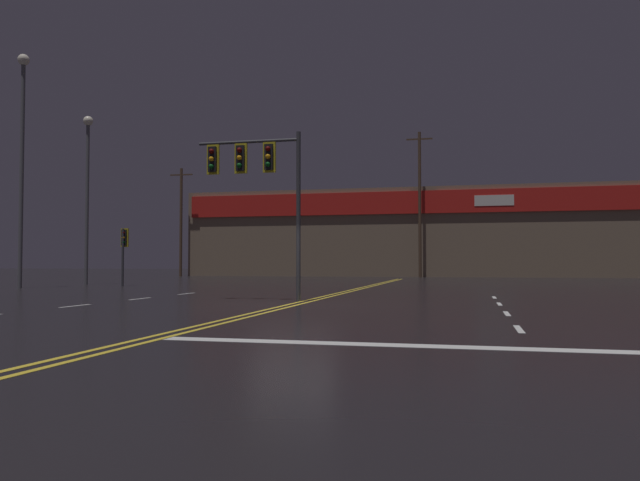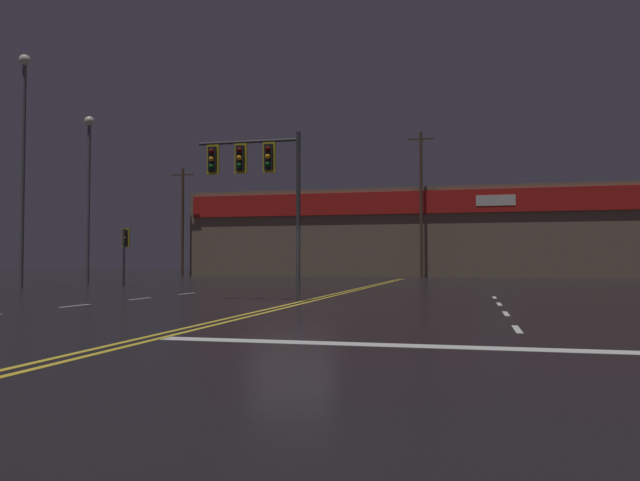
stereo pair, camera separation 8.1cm
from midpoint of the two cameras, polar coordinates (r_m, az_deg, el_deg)
name	(u,v)px [view 2 (the right image)]	position (r m, az deg, el deg)	size (l,w,h in m)	color
ground_plane	(292,305)	(18.22, -2.48, -5.91)	(200.00, 200.00, 0.00)	black
road_markings	(321,310)	(16.12, 0.24, -6.40)	(17.49, 60.00, 0.01)	gold
traffic_signal_median	(254,170)	(20.58, -5.91, 6.40)	(3.50, 0.36, 5.45)	#38383D
traffic_signal_corner_northwest	(125,244)	(34.62, -17.33, -0.29)	(0.42, 0.36, 3.06)	#38383D
streetlight_near_left	(23,142)	(34.02, -25.43, 8.12)	(0.56, 0.56, 11.45)	#59595E
streetlight_near_right	(89,177)	(38.27, -20.34, 5.46)	(0.56, 0.56, 9.66)	#59595E
building_backdrop	(414,234)	(59.40, 8.67, 0.58)	(41.18, 10.23, 7.83)	#7A6651
utility_pole_row	(425,210)	(53.39, 9.59, 2.77)	(46.34, 0.26, 12.34)	#4C3828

